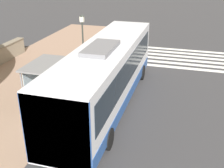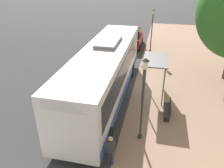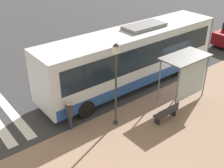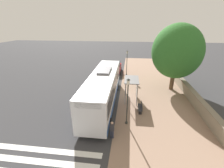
{
  "view_description": "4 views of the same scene",
  "coord_description": "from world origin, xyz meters",
  "px_view_note": "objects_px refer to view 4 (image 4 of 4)",
  "views": [
    {
      "loc": [
        5.84,
        -11.07,
        7.69
      ],
      "look_at": [
        1.63,
        3.66,
        0.82
      ],
      "focal_mm": 45.0,
      "sensor_mm": 36.0,
      "label": 1
    },
    {
      "loc": [
        -1.57,
        14.85,
        7.75
      ],
      "look_at": [
        1.12,
        2.92,
        1.35
      ],
      "focal_mm": 35.0,
      "sensor_mm": 36.0,
      "label": 2
    },
    {
      "loc": [
        -10.07,
        13.36,
        8.8
      ],
      "look_at": [
        0.31,
        5.13,
        1.47
      ],
      "focal_mm": 45.0,
      "sensor_mm": 36.0,
      "label": 3
    },
    {
      "loc": [
        -1.09,
        17.43,
        8.58
      ],
      "look_at": [
        0.72,
        2.31,
        2.37
      ],
      "focal_mm": 24.0,
      "sensor_mm": 36.0,
      "label": 4
    }
  ],
  "objects_px": {
    "shade_tree": "(177,52)",
    "bench": "(141,107)",
    "bus": "(103,88)",
    "bus_shelter": "(133,83)",
    "street_lamp_near": "(127,61)",
    "pedestrian": "(112,129)",
    "street_lamp_far": "(128,98)",
    "parked_car_behind_bus": "(116,67)"
  },
  "relations": [
    {
      "from": "shade_tree",
      "to": "parked_car_behind_bus",
      "type": "distance_m",
      "value": 11.66
    },
    {
      "from": "street_lamp_near",
      "to": "parked_car_behind_bus",
      "type": "distance_m",
      "value": 3.01
    },
    {
      "from": "pedestrian",
      "to": "parked_car_behind_bus",
      "type": "bearing_deg",
      "value": -85.39
    },
    {
      "from": "bus_shelter",
      "to": "bus",
      "type": "bearing_deg",
      "value": 19.83
    },
    {
      "from": "bus",
      "to": "bench",
      "type": "height_order",
      "value": "bus"
    },
    {
      "from": "bus",
      "to": "shade_tree",
      "type": "relative_size",
      "value": 1.42
    },
    {
      "from": "street_lamp_near",
      "to": "pedestrian",
      "type": "bearing_deg",
      "value": 87.59
    },
    {
      "from": "bus_shelter",
      "to": "street_lamp_near",
      "type": "xyz_separation_m",
      "value": [
        0.95,
        -9.25,
        0.41
      ]
    },
    {
      "from": "bus",
      "to": "parked_car_behind_bus",
      "type": "distance_m",
      "value": 11.9
    },
    {
      "from": "parked_car_behind_bus",
      "to": "pedestrian",
      "type": "bearing_deg",
      "value": 94.61
    },
    {
      "from": "bus",
      "to": "bus_shelter",
      "type": "xyz_separation_m",
      "value": [
        -3.23,
        -1.17,
        0.22
      ]
    },
    {
      "from": "street_lamp_far",
      "to": "shade_tree",
      "type": "distance_m",
      "value": 10.72
    },
    {
      "from": "street_lamp_near",
      "to": "shade_tree",
      "type": "xyz_separation_m",
      "value": [
        -6.37,
        5.38,
        2.65
      ]
    },
    {
      "from": "bus",
      "to": "shade_tree",
      "type": "xyz_separation_m",
      "value": [
        -8.65,
        -5.04,
        3.27
      ]
    },
    {
      "from": "street_lamp_near",
      "to": "shade_tree",
      "type": "distance_m",
      "value": 8.75
    },
    {
      "from": "bus_shelter",
      "to": "street_lamp_far",
      "type": "height_order",
      "value": "street_lamp_far"
    },
    {
      "from": "bus",
      "to": "shade_tree",
      "type": "distance_m",
      "value": 10.53
    },
    {
      "from": "shade_tree",
      "to": "bench",
      "type": "bearing_deg",
      "value": 53.93
    },
    {
      "from": "pedestrian",
      "to": "street_lamp_far",
      "type": "relative_size",
      "value": 0.36
    },
    {
      "from": "bus_shelter",
      "to": "shade_tree",
      "type": "bearing_deg",
      "value": -144.45
    },
    {
      "from": "bus_shelter",
      "to": "street_lamp_far",
      "type": "distance_m",
      "value": 4.71
    },
    {
      "from": "shade_tree",
      "to": "street_lamp_near",
      "type": "bearing_deg",
      "value": -40.2
    },
    {
      "from": "bus_shelter",
      "to": "shade_tree",
      "type": "xyz_separation_m",
      "value": [
        -5.42,
        -3.87,
        3.06
      ]
    },
    {
      "from": "bus",
      "to": "parked_car_behind_bus",
      "type": "xyz_separation_m",
      "value": [
        -0.22,
        -11.85,
        -1.02
      ]
    },
    {
      "from": "bus_shelter",
      "to": "pedestrian",
      "type": "distance_m",
      "value": 6.99
    },
    {
      "from": "parked_car_behind_bus",
      "to": "shade_tree",
      "type": "bearing_deg",
      "value": 141.07
    },
    {
      "from": "pedestrian",
      "to": "shade_tree",
      "type": "bearing_deg",
      "value": -123.7
    },
    {
      "from": "bus_shelter",
      "to": "street_lamp_far",
      "type": "relative_size",
      "value": 0.64
    },
    {
      "from": "bus",
      "to": "shade_tree",
      "type": "height_order",
      "value": "shade_tree"
    },
    {
      "from": "pedestrian",
      "to": "street_lamp_near",
      "type": "bearing_deg",
      "value": -92.41
    },
    {
      "from": "bus",
      "to": "street_lamp_near",
      "type": "relative_size",
      "value": 2.84
    },
    {
      "from": "parked_car_behind_bus",
      "to": "bus",
      "type": "bearing_deg",
      "value": 88.96
    },
    {
      "from": "bus",
      "to": "street_lamp_near",
      "type": "bearing_deg",
      "value": -102.37
    },
    {
      "from": "shade_tree",
      "to": "parked_car_behind_bus",
      "type": "relative_size",
      "value": 1.93
    },
    {
      "from": "street_lamp_far",
      "to": "parked_car_behind_bus",
      "type": "height_order",
      "value": "street_lamp_far"
    },
    {
      "from": "pedestrian",
      "to": "street_lamp_near",
      "type": "xyz_separation_m",
      "value": [
        -0.67,
        -15.93,
        1.66
      ]
    },
    {
      "from": "bus",
      "to": "pedestrian",
      "type": "distance_m",
      "value": 5.84
    },
    {
      "from": "parked_car_behind_bus",
      "to": "bench",
      "type": "bearing_deg",
      "value": 106.52
    },
    {
      "from": "bus",
      "to": "street_lamp_far",
      "type": "height_order",
      "value": "street_lamp_far"
    },
    {
      "from": "street_lamp_near",
      "to": "parked_car_behind_bus",
      "type": "relative_size",
      "value": 0.97
    },
    {
      "from": "bus_shelter",
      "to": "street_lamp_far",
      "type": "bearing_deg",
      "value": 83.63
    },
    {
      "from": "bus_shelter",
      "to": "pedestrian",
      "type": "height_order",
      "value": "bus_shelter"
    }
  ]
}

